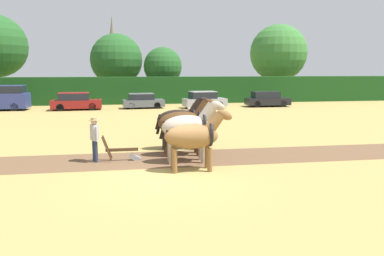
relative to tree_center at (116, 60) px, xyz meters
The scene contains 18 objects.
ground_plane 34.43m from the tree_center, 85.78° to the right, with size 240.00×240.00×0.00m, color #A88E4C.
plowed_furrow_strip 31.61m from the tree_center, 91.45° to the right, with size 29.18×2.92×0.01m, color brown.
hedgerow 7.07m from the tree_center, 66.26° to the right, with size 72.97×1.83×2.85m, color #194719.
tree_center is the anchor object (origin of this frame).
tree_center_right 5.72m from the tree_center, 18.04° to the right, with size 4.49×4.49×6.22m.
tree_right 20.17m from the tree_center, ahead, with size 7.14×7.14×9.25m.
church_spire 38.30m from the tree_center, 92.78° to the left, with size 2.34×2.34×15.17m.
draft_horse_lead_left 33.56m from the tree_center, 83.66° to the right, with size 2.63×0.95×2.28m.
draft_horse_lead_right 32.29m from the tree_center, 83.39° to the right, with size 2.66×1.01×2.50m.
draft_horse_trail_left 31.04m from the tree_center, 83.11° to the right, with size 2.74×1.05×2.47m.
draft_horse_trail_right 29.79m from the tree_center, 82.79° to the right, with size 2.67×0.96×2.46m.
plow 31.59m from the tree_center, 87.82° to the right, with size 1.54×0.46×1.13m.
farmer_at_plow 31.46m from the tree_center, 89.97° to the right, with size 0.45×0.64×1.77m.
farmer_beside_team 28.41m from the tree_center, 81.09° to the right, with size 0.41×0.63×1.75m.
parked_car_left 12.33m from the tree_center, 106.82° to the right, with size 4.51×2.10×1.57m.
parked_car_center_left 11.75m from the tree_center, 76.06° to the right, with size 3.95×2.04×1.41m.
parked_car_center 14.72m from the tree_center, 53.55° to the right, with size 4.21×2.32×1.59m.
parked_car_center_right 18.91m from the tree_center, 36.69° to the right, with size 4.27×1.87×1.48m.
Camera 1 is at (-1.10, -12.19, 3.64)m, focal length 35.00 mm.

